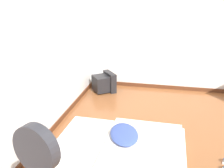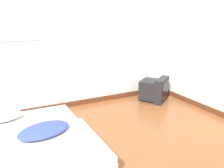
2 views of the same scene
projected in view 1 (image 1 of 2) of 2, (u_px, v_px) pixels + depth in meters
The scene contains 5 objects.
ground_plane at pixel (219, 154), 3.57m from camera, with size 20.00×20.00×0.00m, color brown.
wall_back at pixel (41, 56), 3.65m from camera, with size 7.40×0.08×2.60m.
wall_right at pixel (206, 36), 5.46m from camera, with size 0.08×7.60×2.60m.
mattress_bed at pixel (120, 149), 3.47m from camera, with size 1.44×1.84×0.32m.
crt_tv at pixel (104, 83), 5.80m from camera, with size 0.63×0.63×0.44m.
Camera 1 is at (-3.27, 0.85, 2.15)m, focal length 40.00 mm.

